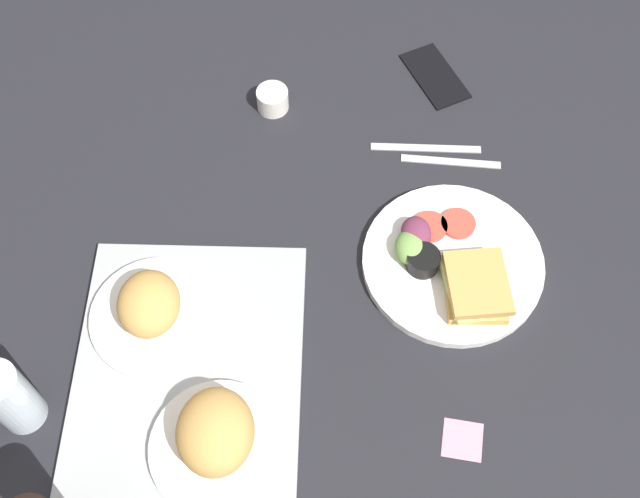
# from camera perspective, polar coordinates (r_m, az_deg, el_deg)

# --- Properties ---
(ground_plane) EXTENTS (1.90, 1.50, 0.03)m
(ground_plane) POSITION_cam_1_polar(r_m,az_deg,el_deg) (1.26, 1.39, -2.00)
(ground_plane) COLOR black
(serving_tray) EXTENTS (0.47, 0.35, 0.02)m
(serving_tray) POSITION_cam_1_polar(r_m,az_deg,el_deg) (1.18, -9.56, -9.51)
(serving_tray) COLOR #9EA0A3
(serving_tray) RESTS_ON ground_plane
(bread_plate_near) EXTENTS (0.19, 0.19, 0.10)m
(bread_plate_near) POSITION_cam_1_polar(r_m,az_deg,el_deg) (1.10, -7.50, -13.31)
(bread_plate_near) COLOR white
(bread_plate_near) RESTS_ON serving_tray
(bread_plate_far) EXTENTS (0.20, 0.20, 0.09)m
(bread_plate_far) POSITION_cam_1_polar(r_m,az_deg,el_deg) (1.19, -12.04, -4.30)
(bread_plate_far) COLOR white
(bread_plate_far) RESTS_ON serving_tray
(plate_with_salad) EXTENTS (0.29, 0.29, 0.05)m
(plate_with_salad) POSITION_cam_1_polar(r_m,az_deg,el_deg) (1.25, 9.46, -1.04)
(plate_with_salad) COLOR white
(plate_with_salad) RESTS_ON ground_plane
(drinking_glass) EXTENTS (0.06, 0.06, 0.14)m
(drinking_glass) POSITION_cam_1_polar(r_m,az_deg,el_deg) (1.17, -21.49, -9.97)
(drinking_glass) COLOR silver
(drinking_glass) RESTS_ON ground_plane
(espresso_cup) EXTENTS (0.06, 0.06, 0.04)m
(espresso_cup) POSITION_cam_1_polar(r_m,az_deg,el_deg) (1.42, -3.45, 10.72)
(espresso_cup) COLOR silver
(espresso_cup) RESTS_ON ground_plane
(fork) EXTENTS (0.03, 0.17, 0.01)m
(fork) POSITION_cam_1_polar(r_m,az_deg,el_deg) (1.37, 9.43, 6.27)
(fork) COLOR #B7B7BC
(fork) RESTS_ON ground_plane
(knife) EXTENTS (0.03, 0.19, 0.01)m
(knife) POSITION_cam_1_polar(r_m,az_deg,el_deg) (1.39, 7.65, 7.26)
(knife) COLOR #B7B7BC
(knife) RESTS_ON ground_plane
(cell_phone) EXTENTS (0.16, 0.12, 0.01)m
(cell_phone) POSITION_cam_1_polar(r_m,az_deg,el_deg) (1.49, 8.31, 12.31)
(cell_phone) COLOR black
(cell_phone) RESTS_ON ground_plane
(sticky_note) EXTENTS (0.07, 0.07, 0.00)m
(sticky_note) POSITION_cam_1_polar(r_m,az_deg,el_deg) (1.16, 10.25, -13.41)
(sticky_note) COLOR pink
(sticky_note) RESTS_ON ground_plane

